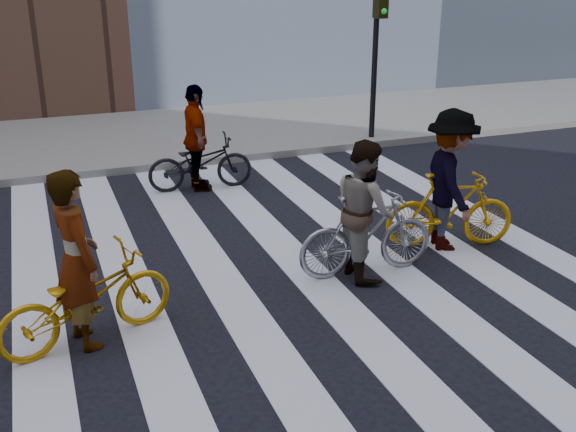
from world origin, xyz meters
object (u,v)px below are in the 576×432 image
rider_right (450,181)px  rider_left (76,260)px  bike_yellow_left (86,299)px  bike_silver_mid (367,234)px  traffic_signal (378,38)px  rider_mid (364,209)px  bike_yellow_right (450,210)px  bike_dark_rear (200,163)px  rider_rear (196,138)px

rider_right → rider_left: bearing=115.3°
bike_yellow_left → bike_silver_mid: bike_silver_mid is taller
traffic_signal → rider_right: size_ratio=1.70×
rider_right → rider_mid: bearing=120.1°
bike_yellow_right → rider_mid: size_ratio=1.01×
bike_silver_mid → rider_right: bearing=-72.6°
rider_mid → bike_dark_rear: bearing=17.6°
traffic_signal → rider_mid: traffic_signal is taller
traffic_signal → bike_dark_rear: traffic_signal is taller
bike_dark_rear → rider_right: (2.56, -3.74, 0.50)m
bike_dark_rear → rider_right: size_ratio=0.93×
bike_yellow_left → bike_dark_rear: bearing=-44.5°
bike_yellow_right → rider_right: size_ratio=0.92×
bike_silver_mid → rider_rear: (-1.17, 4.11, 0.38)m
traffic_signal → bike_yellow_left: 9.26m
rider_right → rider_rear: size_ratio=1.06×
traffic_signal → rider_rear: 4.84m
traffic_signal → rider_rear: traffic_signal is taller
bike_silver_mid → bike_yellow_right: bike_silver_mid is taller
rider_left → rider_mid: 3.51m
bike_yellow_right → bike_dark_rear: bike_yellow_right is taller
rider_mid → rider_rear: bearing=18.3°
bike_silver_mid → rider_left: 3.58m
bike_silver_mid → rider_mid: 0.35m
rider_left → bike_yellow_right: bearing=-98.0°
rider_mid → rider_right: rider_right is taller
bike_yellow_right → bike_dark_rear: bearing=51.1°
rider_rear → traffic_signal: bearing=-64.9°
bike_dark_rear → bike_silver_mid: bearing=-160.6°
bike_yellow_right → rider_mid: bearing=119.7°
bike_yellow_right → rider_left: 5.10m
bike_yellow_left → bike_yellow_right: (4.97, 0.80, 0.04)m
bike_yellow_right → rider_right: 0.44m
bike_silver_mid → rider_mid: (-0.05, 0.00, 0.34)m
rider_left → rider_right: bearing=-97.9°
bike_silver_mid → bike_yellow_right: bearing=-73.1°
bike_silver_mid → rider_right: size_ratio=0.92×
bike_silver_mid → rider_rear: rider_rear is taller
bike_yellow_left → bike_yellow_right: size_ratio=1.05×
bike_yellow_left → rider_right: bearing=-97.8°
traffic_signal → bike_dark_rear: bearing=-158.8°
bike_yellow_right → rider_rear: size_ratio=0.97×
bike_yellow_left → rider_right: 5.01m
rider_mid → traffic_signal: bearing=-26.1°
rider_mid → rider_right: 1.54m
rider_right → bike_dark_rear: bearing=50.6°
rider_left → rider_mid: size_ratio=1.08×
rider_right → rider_rear: (-2.61, 3.74, -0.06)m
bike_silver_mid → rider_right: rider_right is taller
bike_yellow_left → rider_left: rider_left is taller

